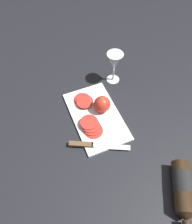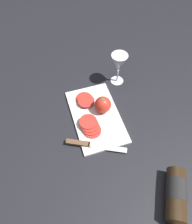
# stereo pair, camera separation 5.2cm
# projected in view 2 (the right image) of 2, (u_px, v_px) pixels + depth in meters

# --- Properties ---
(ground_plane) EXTENTS (3.00, 3.00, 0.00)m
(ground_plane) POSITION_uv_depth(u_px,v_px,m) (101.00, 118.00, 1.07)
(ground_plane) COLOR black
(cutting_board) EXTENTS (0.37, 0.22, 0.01)m
(cutting_board) POSITION_uv_depth(u_px,v_px,m) (96.00, 116.00, 1.07)
(cutting_board) COLOR white
(cutting_board) RESTS_ON ground_plane
(wine_bottle) EXTENTS (0.31, 0.21, 0.08)m
(wine_bottle) POSITION_uv_depth(u_px,v_px,m) (176.00, 198.00, 0.82)
(wine_bottle) COLOR #332314
(wine_bottle) RESTS_ON ground_plane
(wine_glass) EXTENTS (0.08, 0.08, 0.18)m
(wine_glass) POSITION_uv_depth(u_px,v_px,m) (119.00, 64.00, 1.11)
(wine_glass) COLOR silver
(wine_glass) RESTS_ON ground_plane
(whole_tomato) EXTENTS (0.08, 0.08, 0.08)m
(whole_tomato) POSITION_uv_depth(u_px,v_px,m) (103.00, 105.00, 1.05)
(whole_tomato) COLOR red
(whole_tomato) RESTS_ON cutting_board
(knife) EXTENTS (0.14, 0.26, 0.01)m
(knife) POSITION_uv_depth(u_px,v_px,m) (84.00, 144.00, 0.97)
(knife) COLOR silver
(knife) RESTS_ON cutting_board
(tomato_slice_stack_near) EXTENTS (0.12, 0.09, 0.03)m
(tomato_slice_stack_near) POSITION_uv_depth(u_px,v_px,m) (90.00, 126.00, 1.01)
(tomato_slice_stack_near) COLOR red
(tomato_slice_stack_near) RESTS_ON cutting_board
(tomato_slice_stack_far) EXTENTS (0.11, 0.09, 0.02)m
(tomato_slice_stack_far) POSITION_uv_depth(u_px,v_px,m) (85.00, 100.00, 1.11)
(tomato_slice_stack_far) COLOR red
(tomato_slice_stack_far) RESTS_ON cutting_board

